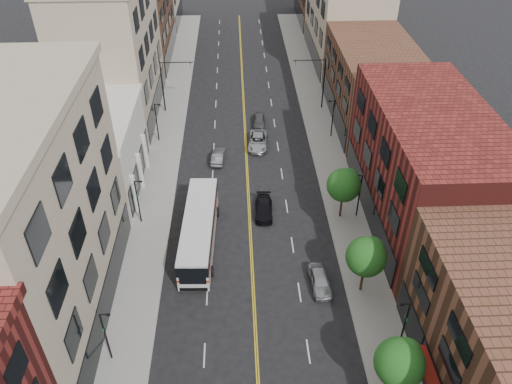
{
  "coord_description": "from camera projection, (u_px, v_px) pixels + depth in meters",
  "views": [
    {
      "loc": [
        -1.05,
        -15.14,
        32.92
      ],
      "look_at": [
        0.57,
        21.98,
        5.0
      ],
      "focal_mm": 35.0,
      "sensor_mm": 36.0,
      "label": 1
    }
  ],
  "objects": [
    {
      "name": "sidewalk_left",
      "position": [
        163.0,
        162.0,
        59.47
      ],
      "size": [
        4.0,
        110.0,
        0.15
      ],
      "primitive_type": "cube",
      "color": "gray",
      "rests_on": "ground"
    },
    {
      "name": "sidewalk_right",
      "position": [
        329.0,
        158.0,
        60.16
      ],
      "size": [
        4.0,
        110.0,
        0.15
      ],
      "primitive_type": "cube",
      "color": "gray",
      "rests_on": "ground"
    },
    {
      "name": "bldg_l_tanoffice",
      "position": [
        21.0,
        228.0,
        36.29
      ],
      "size": [
        10.0,
        22.0,
        18.0
      ],
      "primitive_type": "cube",
      "color": "tan",
      "rests_on": "ground"
    },
    {
      "name": "bldg_l_white",
      "position": [
        90.0,
        153.0,
        53.67
      ],
      "size": [
        10.0,
        14.0,
        8.0
      ],
      "primitive_type": "cube",
      "color": "silver",
      "rests_on": "ground"
    },
    {
      "name": "bldg_l_far_a",
      "position": [
        111.0,
        50.0,
        64.25
      ],
      "size": [
        10.0,
        20.0,
        18.0
      ],
      "primitive_type": "cube",
      "color": "tan",
      "rests_on": "ground"
    },
    {
      "name": "bldg_l_far_b",
      "position": [
        136.0,
        13.0,
        81.12
      ],
      "size": [
        10.0,
        20.0,
        15.0
      ],
      "primitive_type": "cube",
      "color": "brown",
      "rests_on": "ground"
    },
    {
      "name": "bldg_r_mid",
      "position": [
        425.0,
        167.0,
        48.06
      ],
      "size": [
        10.0,
        22.0,
        12.0
      ],
      "primitive_type": "cube",
      "color": "#581A17",
      "rests_on": "ground"
    },
    {
      "name": "bldg_r_far_a",
      "position": [
        373.0,
        84.0,
        65.44
      ],
      "size": [
        10.0,
        20.0,
        10.0
      ],
      "primitive_type": "cube",
      "color": "brown",
      "rests_on": "ground"
    },
    {
      "name": "bldg_r_far_b",
      "position": [
        345.0,
        17.0,
        81.01
      ],
      "size": [
        10.0,
        22.0,
        14.0
      ],
      "primitive_type": "cube",
      "color": "tan",
      "rests_on": "ground"
    },
    {
      "name": "tree_r_1",
      "position": [
        401.0,
        361.0,
        33.0
      ],
      "size": [
        3.4,
        3.4,
        5.59
      ],
      "color": "black",
      "rests_on": "sidewalk_right"
    },
    {
      "name": "tree_r_2",
      "position": [
        367.0,
        255.0,
        40.99
      ],
      "size": [
        3.4,
        3.4,
        5.59
      ],
      "color": "black",
      "rests_on": "sidewalk_right"
    },
    {
      "name": "tree_r_3",
      "position": [
        345.0,
        184.0,
        48.98
      ],
      "size": [
        3.4,
        3.4,
        5.59
      ],
      "color": "black",
      "rests_on": "sidewalk_right"
    },
    {
      "name": "lamp_l_1",
      "position": [
        106.0,
        334.0,
        36.13
      ],
      "size": [
        0.81,
        0.55,
        5.05
      ],
      "color": "black",
      "rests_on": "sidewalk_left"
    },
    {
      "name": "lamp_l_2",
      "position": [
        138.0,
        199.0,
        48.91
      ],
      "size": [
        0.81,
        0.55,
        5.05
      ],
      "color": "black",
      "rests_on": "sidewalk_left"
    },
    {
      "name": "lamp_l_3",
      "position": [
        157.0,
        120.0,
        61.69
      ],
      "size": [
        0.81,
        0.55,
        5.05
      ],
      "color": "black",
      "rests_on": "sidewalk_left"
    },
    {
      "name": "lamp_r_1",
      "position": [
        404.0,
        323.0,
        36.89
      ],
      "size": [
        0.81,
        0.55,
        5.05
      ],
      "color": "black",
      "rests_on": "sidewalk_right"
    },
    {
      "name": "lamp_r_2",
      "position": [
        359.0,
        193.0,
        49.67
      ],
      "size": [
        0.81,
        0.55,
        5.05
      ],
      "color": "black",
      "rests_on": "sidewalk_right"
    },
    {
      "name": "lamp_r_3",
      "position": [
        332.0,
        117.0,
        62.45
      ],
      "size": [
        0.81,
        0.55,
        5.05
      ],
      "color": "black",
      "rests_on": "sidewalk_right"
    },
    {
      "name": "signal_mast_left",
      "position": [
        167.0,
        80.0,
        67.1
      ],
      "size": [
        4.49,
        0.18,
        7.2
      ],
      "color": "black",
      "rests_on": "sidewalk_left"
    },
    {
      "name": "signal_mast_right",
      "position": [
        319.0,
        78.0,
        67.81
      ],
      "size": [
        4.49,
        0.18,
        7.2
      ],
      "color": "black",
      "rests_on": "sidewalk_right"
    },
    {
      "name": "city_bus",
      "position": [
        199.0,
        229.0,
        47.04
      ],
      "size": [
        3.45,
        12.76,
        3.25
      ],
      "rotation": [
        0.0,
        0.0,
        -0.04
      ],
      "color": "silver",
      "rests_on": "ground"
    },
    {
      "name": "car_parked_far",
      "position": [
        320.0,
        280.0,
        43.4
      ],
      "size": [
        1.9,
        4.16,
        1.38
      ],
      "primitive_type": "imported",
      "rotation": [
        0.0,
        0.0,
        0.07
      ],
      "color": "gray",
      "rests_on": "ground"
    },
    {
      "name": "car_lane_behind",
      "position": [
        218.0,
        156.0,
        59.41
      ],
      "size": [
        1.74,
        4.02,
        1.29
      ],
      "primitive_type": "imported",
      "rotation": [
        0.0,
        0.0,
        3.04
      ],
      "color": "#4B4B50",
      "rests_on": "ground"
    },
    {
      "name": "car_lane_a",
      "position": [
        264.0,
        209.0,
        51.46
      ],
      "size": [
        1.98,
        4.48,
        1.28
      ],
      "primitive_type": "imported",
      "rotation": [
        0.0,
        0.0,
        -0.04
      ],
      "color": "black",
      "rests_on": "ground"
    },
    {
      "name": "car_lane_b",
      "position": [
        258.0,
        141.0,
        62.08
      ],
      "size": [
        2.79,
        5.28,
        1.42
      ],
      "primitive_type": "imported",
      "rotation": [
        0.0,
        0.0,
        -0.09
      ],
      "color": "#AAAEB2",
      "rests_on": "ground"
    },
    {
      "name": "car_lane_c",
      "position": [
        259.0,
        121.0,
        66.28
      ],
      "size": [
        1.83,
        4.08,
        1.36
      ],
      "primitive_type": "imported",
      "rotation": [
        0.0,
        0.0,
        -0.06
      ],
      "color": "#434348",
      "rests_on": "ground"
    }
  ]
}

